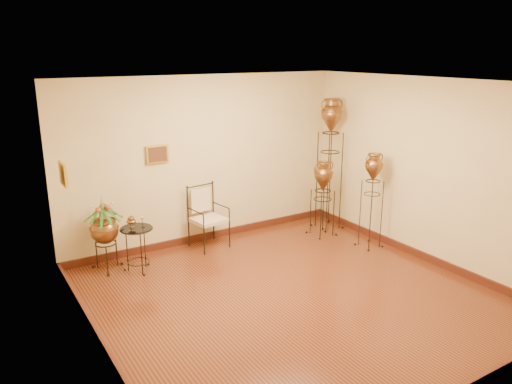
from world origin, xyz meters
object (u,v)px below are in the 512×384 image
side_table (138,248)px  armchair (209,217)px  amphora_tall (330,163)px  amphora_mid (372,200)px  planter_urn (104,227)px

side_table → armchair: bearing=12.1°
amphora_tall → amphora_mid: (0.00, -1.09, -0.41)m
armchair → amphora_mid: bearing=-38.6°
side_table → planter_urn: bearing=143.9°
armchair → amphora_tall: bearing=-14.8°
planter_urn → side_table: planter_urn is taller
amphora_tall → side_table: (-3.61, 0.01, -0.87)m
planter_urn → armchair: size_ratio=1.17×
amphora_mid → side_table: size_ratio=1.88×
amphora_tall → armchair: 2.41m
amphora_mid → side_table: amphora_mid is taller
armchair → side_table: (-1.32, -0.28, -0.17)m
armchair → planter_urn: bearing=172.6°
armchair → side_table: 1.36m
armchair → side_table: bearing=-175.3°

